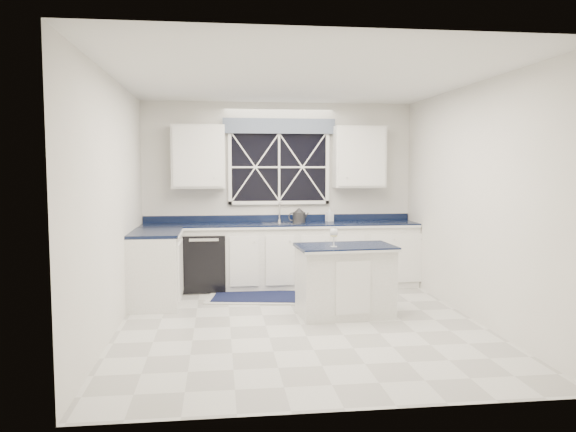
{
  "coord_description": "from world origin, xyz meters",
  "views": [
    {
      "loc": [
        -0.89,
        -6.07,
        1.76
      ],
      "look_at": [
        -0.09,
        0.4,
        1.18
      ],
      "focal_mm": 35.0,
      "sensor_mm": 36.0,
      "label": 1
    }
  ],
  "objects": [
    {
      "name": "base_cabinets",
      "position": [
        -0.33,
        1.78,
        0.45
      ],
      "size": [
        3.99,
        1.6,
        0.9
      ],
      "color": "white",
      "rests_on": "ground"
    },
    {
      "name": "soap_bottle",
      "position": [
        0.76,
        2.17,
        1.05
      ],
      "size": [
        0.13,
        0.13,
        0.21
      ],
      "primitive_type": "imported",
      "rotation": [
        0.0,
        0.0,
        0.39
      ],
      "color": "silver",
      "rests_on": "countertop"
    },
    {
      "name": "rug",
      "position": [
        -0.36,
        1.35,
        0.01
      ],
      "size": [
        1.5,
        1.05,
        0.02
      ],
      "rotation": [
        0.0,
        0.0,
        -0.16
      ],
      "color": "#A5A5A0",
      "rests_on": "ground"
    },
    {
      "name": "island",
      "position": [
        0.58,
        0.32,
        0.42
      ],
      "size": [
        1.16,
        0.75,
        0.84
      ],
      "rotation": [
        0.0,
        0.0,
        0.06
      ],
      "color": "white",
      "rests_on": "ground"
    },
    {
      "name": "dishwasher",
      "position": [
        -1.1,
        1.95,
        0.41
      ],
      "size": [
        0.6,
        0.58,
        0.82
      ],
      "primitive_type": "cube",
      "color": "black",
      "rests_on": "ground"
    },
    {
      "name": "window",
      "position": [
        0.0,
        2.2,
        1.83
      ],
      "size": [
        1.65,
        0.09,
        1.26
      ],
      "color": "black",
      "rests_on": "ground"
    },
    {
      "name": "countertop",
      "position": [
        0.0,
        1.95,
        0.92
      ],
      "size": [
        3.98,
        0.64,
        0.04
      ],
      "primitive_type": "cube",
      "color": "black",
      "rests_on": "base_cabinets"
    },
    {
      "name": "upper_cabinets",
      "position": [
        0.0,
        2.08,
        1.9
      ],
      "size": [
        3.1,
        0.34,
        0.9
      ],
      "color": "white",
      "rests_on": "ground"
    },
    {
      "name": "back_wall",
      "position": [
        0.0,
        2.25,
        1.35
      ],
      "size": [
        4.0,
        0.1,
        2.7
      ],
      "primitive_type": "cube",
      "color": "silver",
      "rests_on": "ground"
    },
    {
      "name": "wine_glass",
      "position": [
        0.42,
        0.21,
        1.0
      ],
      "size": [
        0.1,
        0.1,
        0.23
      ],
      "color": "silver",
      "rests_on": "island"
    },
    {
      "name": "ground",
      "position": [
        0.0,
        0.0,
        0.0
      ],
      "size": [
        4.5,
        4.5,
        0.0
      ],
      "primitive_type": "plane",
      "color": "beige",
      "rests_on": "ground"
    },
    {
      "name": "kettle",
      "position": [
        0.27,
        2.02,
        1.04
      ],
      "size": [
        0.31,
        0.21,
        0.22
      ],
      "rotation": [
        0.0,
        0.0,
        0.13
      ],
      "color": "#292A2C",
      "rests_on": "countertop"
    },
    {
      "name": "faucet",
      "position": [
        0.0,
        2.14,
        1.1
      ],
      "size": [
        0.05,
        0.2,
        0.3
      ],
      "color": "silver",
      "rests_on": "countertop"
    }
  ]
}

